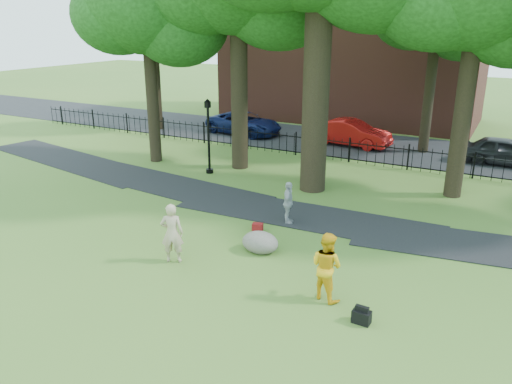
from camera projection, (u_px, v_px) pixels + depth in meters
The scene contains 15 objects.
ground at pixel (230, 251), 15.95m from camera, with size 120.00×120.00×0.00m, color #446B25.
footpath at pixel (306, 217), 18.76m from camera, with size 36.00×2.60×0.03m, color black.
street at pixel (370, 146), 29.29m from camera, with size 80.00×7.00×0.02m, color black.
iron_fence at pixel (349, 151), 25.76m from camera, with size 44.00×0.04×1.20m.
brick_building at pixel (353, 35), 35.78m from camera, with size 18.00×8.00×12.00m, color brown.
woman at pixel (172, 233), 14.98m from camera, with size 0.68×0.45×1.88m, color tan.
man at pixel (327, 266), 12.98m from camera, with size 0.91×0.71×1.87m, color #EAA913.
pedestrian at pixel (288, 203), 17.90m from camera, with size 0.92×0.38×1.57m, color #A4A4A8.
boulder at pixel (260, 241), 15.86m from camera, with size 1.21×0.91×0.71m, color #5D5A4E.
lamppost at pixel (209, 137), 23.55m from camera, with size 0.35×0.35×3.58m.
backpack at pixel (361, 317), 12.13m from camera, with size 0.44×0.28×0.33m, color black.
red_bag at pixel (258, 227), 17.50m from camera, with size 0.37×0.23×0.25m, color maroon.
red_sedan at pixel (351, 133), 29.08m from camera, with size 1.61×4.61×1.52m, color #A30F0C.
navy_van at pixel (244, 123), 32.14m from camera, with size 2.33×5.05×1.40m, color #0D1642.
grey_car at pixel (505, 151), 25.25m from camera, with size 1.67×4.16×1.42m, color black.
Camera 1 is at (7.57, -12.35, 7.00)m, focal length 35.00 mm.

